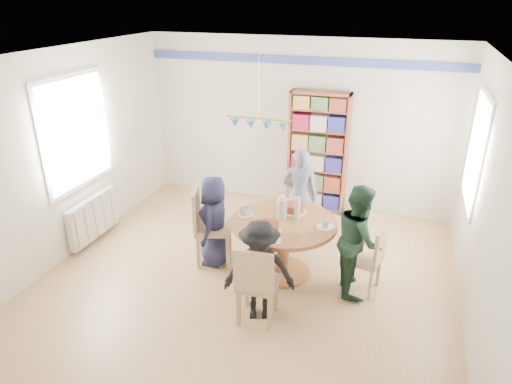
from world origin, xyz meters
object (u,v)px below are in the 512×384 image
at_px(bookshelf, 318,154).
at_px(person_far, 300,196).
at_px(chair_far, 300,204).
at_px(dining_table, 284,235).
at_px(person_near, 259,271).
at_px(person_right, 359,240).
at_px(chair_left, 207,222).
at_px(radiator, 93,218).
at_px(person_left, 214,221).
at_px(chair_right, 370,256).
at_px(chair_near, 256,282).

bearing_deg(bookshelf, person_far, -90.81).
bearing_deg(chair_far, person_far, -79.84).
xyz_separation_m(dining_table, bookshelf, (-0.01, 2.01, 0.39)).
relative_size(person_far, person_near, 1.18).
bearing_deg(person_right, chair_left, 76.38).
bearing_deg(person_right, radiator, 76.37).
bearing_deg(person_left, radiator, -96.92).
bearing_deg(dining_table, person_right, -2.36).
bearing_deg(person_left, person_far, 128.82).
bearing_deg(bookshelf, chair_right, -62.43).
xyz_separation_m(chair_left, bookshelf, (1.02, 2.05, 0.37)).
bearing_deg(dining_table, chair_far, 92.28).
relative_size(radiator, bookshelf, 0.52).
height_order(chair_right, chair_far, chair_far).
height_order(chair_near, person_right, person_right).
bearing_deg(dining_table, person_near, -91.54).
distance_m(chair_near, person_right, 1.35).
bearing_deg(person_left, chair_left, -91.89).
relative_size(radiator, chair_near, 1.06).
xyz_separation_m(chair_near, bookshelf, (0.02, 3.01, 0.43)).
distance_m(chair_left, chair_far, 1.43).
bearing_deg(radiator, person_left, 0.11).
height_order(chair_left, bookshelf, bookshelf).
relative_size(chair_far, chair_near, 1.00).
bearing_deg(person_left, dining_table, 84.32).
bearing_deg(chair_left, person_near, -40.60).
height_order(dining_table, chair_right, chair_right).
bearing_deg(person_far, dining_table, 82.92).
relative_size(chair_near, bookshelf, 0.49).
height_order(dining_table, person_near, person_near).
bearing_deg(chair_left, dining_table, 1.74).
relative_size(chair_right, bookshelf, 0.45).
bearing_deg(chair_left, chair_near, -44.04).
distance_m(chair_right, person_left, 1.98).
xyz_separation_m(radiator, chair_right, (3.86, 0.01, 0.12)).
distance_m(chair_near, person_near, 0.13).
relative_size(radiator, person_right, 0.74).
distance_m(dining_table, person_near, 0.89).
height_order(chair_near, bookshelf, bookshelf).
bearing_deg(chair_left, chair_far, 46.46).
xyz_separation_m(chair_right, person_far, (-1.08, 0.92, 0.22)).
height_order(person_left, person_near, person_left).
distance_m(chair_left, person_left, 0.11).
xyz_separation_m(chair_far, person_near, (0.02, -1.89, 0.07)).
bearing_deg(person_far, chair_far, -88.30).
xyz_separation_m(person_left, person_near, (0.89, -0.87, -0.02)).
bearing_deg(chair_right, dining_table, 178.94).
height_order(chair_right, person_far, person_far).
xyz_separation_m(dining_table, person_right, (0.91, -0.04, 0.12)).
distance_m(radiator, person_far, 2.95).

